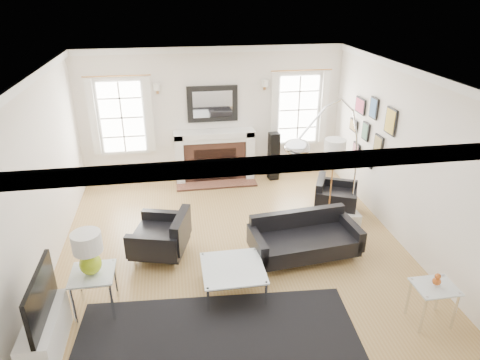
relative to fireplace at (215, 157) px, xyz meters
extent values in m
plane|color=#9F7743|center=(0.00, -2.79, -0.54)|extent=(6.00, 6.00, 0.00)
cube|color=white|center=(0.00, 0.21, 0.86)|extent=(5.50, 0.04, 2.80)
cube|color=white|center=(0.00, -5.79, 0.86)|extent=(5.50, 0.04, 2.80)
cube|color=white|center=(-2.75, -2.79, 0.86)|extent=(0.04, 6.00, 2.80)
cube|color=white|center=(2.75, -2.79, 0.86)|extent=(0.04, 6.00, 2.80)
cube|color=white|center=(0.00, -2.79, 2.26)|extent=(5.50, 6.00, 0.02)
cube|color=white|center=(0.00, -2.79, 2.20)|extent=(5.50, 6.00, 0.12)
cube|color=white|center=(-0.75, 0.01, 0.01)|extent=(0.18, 0.38, 1.10)
cube|color=white|center=(0.75, 0.01, 0.01)|extent=(0.18, 0.38, 1.10)
cube|color=white|center=(0.00, 0.01, 0.51)|extent=(1.70, 0.38, 0.12)
cube|color=white|center=(0.00, 0.01, 0.41)|extent=(1.50, 0.34, 0.10)
cube|color=brown|center=(0.00, 0.03, -0.09)|extent=(1.30, 0.30, 0.90)
cube|color=black|center=(0.00, -0.07, -0.16)|extent=(0.90, 0.10, 0.76)
cube|color=brown|center=(0.00, -0.24, -0.52)|extent=(1.70, 0.50, 0.04)
cube|color=black|center=(0.00, 0.17, 1.11)|extent=(1.05, 0.06, 0.75)
cube|color=white|center=(0.00, 0.13, 1.11)|extent=(0.82, 0.02, 0.55)
cube|color=white|center=(-1.85, 0.18, 0.91)|extent=(1.00, 0.05, 1.60)
cube|color=white|center=(-1.85, 0.15, 0.91)|extent=(0.84, 0.02, 1.44)
cube|color=white|center=(-2.40, 0.08, 0.96)|extent=(0.14, 0.05, 1.55)
cube|color=white|center=(-1.30, 0.08, 0.96)|extent=(0.14, 0.05, 1.55)
cube|color=white|center=(1.85, 0.18, 0.91)|extent=(1.00, 0.05, 1.60)
cube|color=white|center=(1.85, 0.15, 0.91)|extent=(0.84, 0.02, 1.44)
cube|color=white|center=(1.30, 0.08, 0.96)|extent=(0.14, 0.05, 1.55)
cube|color=white|center=(2.40, 0.08, 0.96)|extent=(0.14, 0.05, 1.55)
cube|color=black|center=(2.72, -2.19, 1.31)|extent=(0.03, 0.34, 0.44)
cube|color=gold|center=(2.70, -2.19, 1.31)|extent=(0.01, 0.29, 0.39)
cube|color=black|center=(2.72, -1.54, 1.36)|extent=(0.03, 0.28, 0.38)
cube|color=#376299|center=(2.70, -1.54, 1.36)|extent=(0.01, 0.23, 0.33)
cube|color=black|center=(2.72, -0.99, 1.26)|extent=(0.03, 0.40, 0.30)
cube|color=#B93957|center=(2.70, -0.99, 1.26)|extent=(0.01, 0.35, 0.25)
cube|color=black|center=(2.72, -1.89, 0.81)|extent=(0.03, 0.30, 0.30)
cube|color=olive|center=(2.70, -1.89, 0.81)|extent=(0.01, 0.25, 0.25)
cube|color=black|center=(2.72, -1.34, 0.86)|extent=(0.03, 0.26, 0.34)
cube|color=#447255|center=(2.70, -1.34, 0.86)|extent=(0.01, 0.21, 0.29)
cube|color=black|center=(2.72, -0.79, 0.81)|extent=(0.03, 0.32, 0.24)
cube|color=#9D7D43|center=(2.70, -0.79, 0.81)|extent=(0.01, 0.27, 0.19)
cube|color=black|center=(2.72, -1.64, 0.41)|extent=(0.03, 0.24, 0.30)
cube|color=navy|center=(2.70, -1.64, 0.41)|extent=(0.01, 0.19, 0.25)
cube|color=black|center=(2.72, -1.04, 0.41)|extent=(0.03, 0.28, 0.22)
cube|color=#A96371|center=(2.70, -1.04, 0.41)|extent=(0.01, 0.23, 0.17)
cube|color=white|center=(-2.45, -4.49, -0.29)|extent=(0.35, 1.00, 0.50)
cube|color=black|center=(-2.40, -4.49, 0.26)|extent=(0.05, 1.00, 0.58)
cube|color=black|center=(1.06, -3.13, -0.30)|extent=(1.65, 0.90, 0.26)
cube|color=black|center=(1.02, -2.80, -0.10)|extent=(1.59, 0.28, 0.44)
cube|color=black|center=(0.29, -3.21, -0.19)|extent=(0.20, 0.75, 0.33)
cube|color=black|center=(1.82, -3.06, -0.19)|extent=(0.20, 0.75, 0.33)
cube|color=black|center=(-1.16, -2.72, -0.27)|extent=(0.97, 0.97, 0.29)
cube|color=black|center=(-0.82, -2.82, -0.05)|extent=(0.35, 0.79, 0.49)
cube|color=black|center=(-1.05, -2.35, -0.15)|extent=(0.79, 0.33, 0.37)
cube|color=black|center=(-1.27, -3.10, -0.15)|extent=(0.79, 0.33, 0.37)
cube|color=black|center=(2.08, -1.82, -0.30)|extent=(0.93, 0.93, 0.26)
cube|color=black|center=(1.79, -1.69, -0.10)|extent=(0.40, 0.69, 0.44)
cube|color=black|center=(1.93, -2.14, -0.19)|extent=(0.69, 0.39, 0.33)
cube|color=black|center=(2.22, -1.49, -0.19)|extent=(0.69, 0.39, 0.33)
cube|color=silver|center=(-0.16, -3.74, -0.18)|extent=(0.85, 0.85, 0.02)
cylinder|color=silver|center=(-0.54, -4.12, -0.35)|extent=(0.04, 0.04, 0.38)
cylinder|color=silver|center=(0.23, -4.12, -0.35)|extent=(0.04, 0.04, 0.38)
cylinder|color=silver|center=(-0.54, -3.35, -0.35)|extent=(0.04, 0.04, 0.38)
cylinder|color=silver|center=(0.23, -3.35, -0.35)|extent=(0.04, 0.04, 0.38)
cube|color=silver|center=(-1.97, -3.86, 0.04)|extent=(0.54, 0.54, 0.02)
cylinder|color=silver|center=(-2.21, -4.09, -0.24)|extent=(0.04, 0.04, 0.60)
cylinder|color=silver|center=(-1.74, -4.09, -0.24)|extent=(0.04, 0.04, 0.60)
cylinder|color=silver|center=(-2.21, -3.63, -0.24)|extent=(0.04, 0.04, 0.60)
cylinder|color=silver|center=(-1.74, -3.63, -0.24)|extent=(0.04, 0.04, 0.60)
cube|color=silver|center=(2.20, -4.75, 0.00)|extent=(0.50, 0.42, 0.02)
cylinder|color=silver|center=(1.99, -4.92, -0.27)|extent=(0.04, 0.04, 0.55)
cylinder|color=silver|center=(2.41, -4.92, -0.27)|extent=(0.04, 0.04, 0.55)
cylinder|color=silver|center=(1.99, -4.58, -0.27)|extent=(0.04, 0.04, 0.55)
cylinder|color=silver|center=(2.41, -4.58, -0.27)|extent=(0.04, 0.04, 0.55)
sphere|color=#ABCD19|center=(-1.97, -3.86, 0.19)|extent=(0.27, 0.27, 0.27)
cylinder|color=#ABCD19|center=(-1.97, -3.86, 0.33)|extent=(0.04, 0.04, 0.11)
cylinder|color=white|center=(-1.97, -3.86, 0.51)|extent=(0.37, 0.37, 0.26)
sphere|color=#B24E16|center=(2.20, -4.75, 0.08)|extent=(0.10, 0.10, 0.10)
sphere|color=#B24E16|center=(2.20, -4.75, 0.16)|extent=(0.07, 0.07, 0.07)
cube|color=silver|center=(2.20, -2.20, -0.44)|extent=(0.26, 0.42, 0.21)
ellipsoid|color=silver|center=(0.74, -3.45, 1.44)|extent=(0.35, 0.35, 0.21)
cylinder|color=#C08242|center=(1.67, -2.47, -0.53)|extent=(0.21, 0.21, 0.03)
cylinder|color=#C08242|center=(1.67, -2.47, 0.21)|extent=(0.03, 0.03, 1.50)
cylinder|color=white|center=(1.67, -2.47, 1.01)|extent=(0.34, 0.34, 0.28)
cube|color=black|center=(1.26, -0.14, -0.02)|extent=(0.23, 0.23, 1.05)
camera|label=1|loc=(-0.84, -8.51, 3.38)|focal=32.00mm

